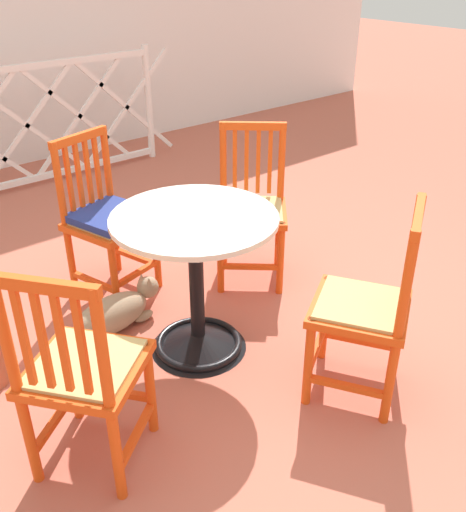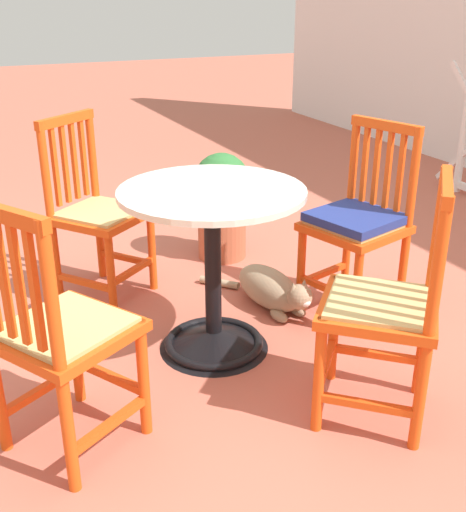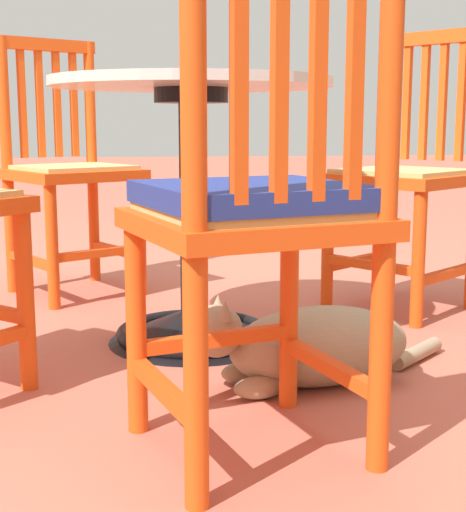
{
  "view_description": "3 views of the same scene",
  "coord_description": "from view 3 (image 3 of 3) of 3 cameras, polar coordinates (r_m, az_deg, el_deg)",
  "views": [
    {
      "loc": [
        -1.42,
        -1.75,
        1.79
      ],
      "look_at": [
        0.04,
        -0.0,
        0.54
      ],
      "focal_mm": 39.92,
      "sensor_mm": 36.0,
      "label": 1
    },
    {
      "loc": [
        2.12,
        -0.81,
        1.46
      ],
      "look_at": [
        0.03,
        0.17,
        0.48
      ],
      "focal_mm": 43.95,
      "sensor_mm": 36.0,
      "label": 2
    },
    {
      "loc": [
        0.11,
        2.21,
        0.61
      ],
      "look_at": [
        -0.21,
        0.02,
        0.22
      ],
      "focal_mm": 53.51,
      "sensor_mm": 36.0,
      "label": 3
    }
  ],
  "objects": [
    {
      "name": "tabby_cat",
      "position": [
        1.8,
        5.37,
        -6.79
      ],
      "size": [
        0.7,
        0.35,
        0.23
      ],
      "color": "#9E896B",
      "rests_on": "ground_plane"
    },
    {
      "name": "orange_chair_by_planter",
      "position": [
        2.8,
        -12.17,
        6.06
      ],
      "size": [
        0.55,
        0.55,
        0.91
      ],
      "color": "#E04C14",
      "rests_on": "ground_plane"
    },
    {
      "name": "cafe_table",
      "position": [
        2.12,
        -3.05,
        1.04
      ],
      "size": [
        0.76,
        0.76,
        0.73
      ],
      "color": "black",
      "rests_on": "ground_plane"
    },
    {
      "name": "ground_plane",
      "position": [
        2.3,
        -5.31,
        -5.54
      ],
      "size": [
        24.0,
        24.0,
        0.0
      ],
      "primitive_type": "plane",
      "color": "#BC604C"
    },
    {
      "name": "orange_chair_tucked_in",
      "position": [
        1.36,
        1.78,
        2.97
      ],
      "size": [
        0.49,
        0.49,
        0.91
      ],
      "color": "#E04C14",
      "rests_on": "ground_plane"
    },
    {
      "name": "orange_chair_facing_out",
      "position": [
        2.57,
        12.93,
        5.71
      ],
      "size": [
        0.56,
        0.56,
        0.91
      ],
      "color": "#E04C14",
      "rests_on": "ground_plane"
    }
  ]
}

